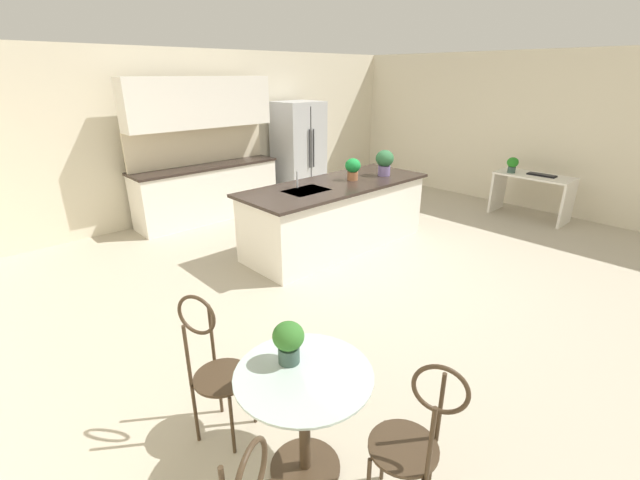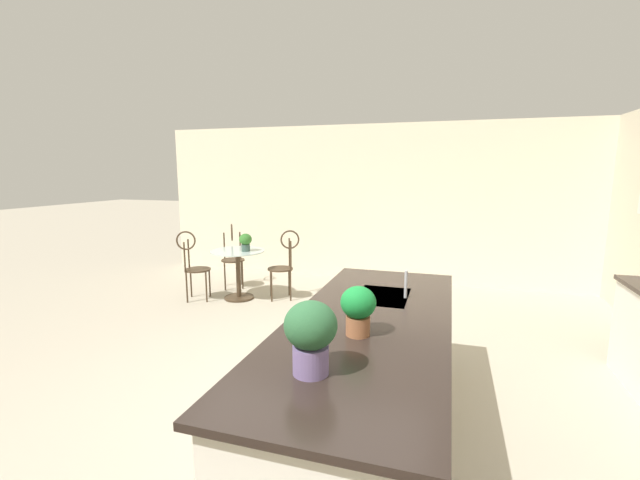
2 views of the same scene
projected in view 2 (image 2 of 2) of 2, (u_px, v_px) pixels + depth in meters
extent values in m
plane|color=#B2A893|center=(274.00, 401.00, 3.50)|extent=(40.00, 40.00, 0.00)
cube|color=beige|center=(371.00, 203.00, 7.29)|extent=(0.12, 7.80, 2.70)
cube|color=white|center=(368.00, 384.00, 2.90)|extent=(2.70, 0.96, 0.88)
cube|color=#2D231E|center=(370.00, 322.00, 2.82)|extent=(2.80, 1.06, 0.04)
cube|color=#B2B5BA|center=(383.00, 298.00, 3.34)|extent=(0.56, 0.40, 0.03)
cylinder|color=#3D2D1E|center=(239.00, 297.00, 6.31)|extent=(0.44, 0.44, 0.03)
cylinder|color=#3D2D1E|center=(238.00, 274.00, 6.25)|extent=(0.07, 0.07, 0.69)
cylinder|color=#B2C6C1|center=(238.00, 251.00, 6.19)|extent=(0.80, 0.80, 0.01)
cylinder|color=#3D2D1E|center=(243.00, 276.00, 6.78)|extent=(0.03, 0.03, 0.45)
cylinder|color=#3D2D1E|center=(225.00, 277.00, 6.72)|extent=(0.03, 0.03, 0.45)
cylinder|color=#3D2D1E|center=(242.00, 272.00, 7.05)|extent=(0.03, 0.03, 0.45)
cylinder|color=#3D2D1E|center=(225.00, 272.00, 6.98)|extent=(0.03, 0.03, 0.45)
cylinder|color=#3D2D1E|center=(233.00, 260.00, 6.84)|extent=(0.52, 0.52, 0.02)
cylinder|color=#3D2D1E|center=(240.00, 245.00, 6.98)|extent=(0.03, 0.03, 0.45)
cylinder|color=#3D2D1E|center=(224.00, 246.00, 6.92)|extent=(0.03, 0.03, 0.45)
torus|color=#3D2D1E|center=(232.00, 232.00, 6.92)|extent=(0.26, 0.17, 0.28)
cylinder|color=#3D2D1E|center=(210.00, 282.00, 6.37)|extent=(0.03, 0.03, 0.45)
cylinder|color=#3D2D1E|center=(206.00, 287.00, 6.10)|extent=(0.03, 0.03, 0.45)
cylinder|color=#3D2D1E|center=(191.00, 283.00, 6.35)|extent=(0.03, 0.03, 0.45)
cylinder|color=#3D2D1E|center=(187.00, 288.00, 6.07)|extent=(0.03, 0.03, 0.45)
cylinder|color=#3D2D1E|center=(198.00, 270.00, 6.19)|extent=(0.50, 0.50, 0.02)
cylinder|color=#3D2D1E|center=(189.00, 254.00, 6.27)|extent=(0.03, 0.03, 0.45)
cylinder|color=#3D2D1E|center=(185.00, 257.00, 6.01)|extent=(0.03, 0.03, 0.45)
torus|color=#3D2D1E|center=(186.00, 241.00, 6.10)|extent=(0.13, 0.27, 0.28)
cylinder|color=#3D2D1E|center=(272.00, 287.00, 6.12)|extent=(0.03, 0.03, 0.45)
cylinder|color=#3D2D1E|center=(271.00, 282.00, 6.39)|extent=(0.03, 0.03, 0.45)
cylinder|color=#3D2D1E|center=(291.00, 286.00, 6.16)|extent=(0.03, 0.03, 0.45)
cylinder|color=#3D2D1E|center=(289.00, 281.00, 6.43)|extent=(0.03, 0.03, 0.45)
cylinder|color=#3D2D1E|center=(280.00, 269.00, 6.24)|extent=(0.51, 0.51, 0.02)
cylinder|color=#3D2D1E|center=(291.00, 256.00, 6.10)|extent=(0.03, 0.03, 0.45)
cylinder|color=#3D2D1E|center=(289.00, 253.00, 6.35)|extent=(0.03, 0.03, 0.45)
torus|color=#3D2D1E|center=(290.00, 240.00, 6.19)|extent=(0.15, 0.27, 0.28)
cylinder|color=#B2B5BA|center=(406.00, 284.00, 3.27)|extent=(0.02, 0.02, 0.22)
cylinder|color=#385147|center=(246.00, 248.00, 6.13)|extent=(0.13, 0.13, 0.10)
ellipsoid|color=#326E29|center=(245.00, 239.00, 6.11)|extent=(0.19, 0.19, 0.17)
cylinder|color=#9E603D|center=(358.00, 326.00, 2.53)|extent=(0.15, 0.15, 0.12)
ellipsoid|color=#1A8637|center=(358.00, 302.00, 2.51)|extent=(0.22, 0.22, 0.20)
cylinder|color=#7A669E|center=(311.00, 360.00, 2.05)|extent=(0.18, 0.18, 0.14)
ellipsoid|color=#2F673D|center=(311.00, 325.00, 2.02)|extent=(0.26, 0.26, 0.24)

